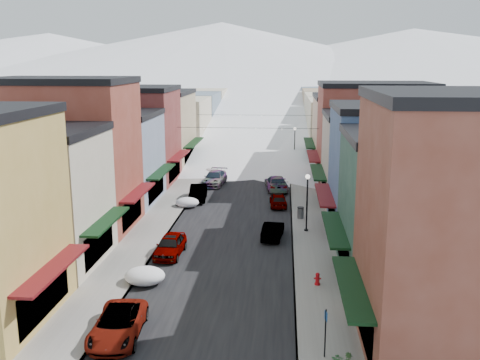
% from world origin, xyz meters
% --- Properties ---
extents(road, '(10.00, 160.00, 0.01)m').
position_xyz_m(road, '(0.00, 60.00, 0.01)').
color(road, black).
rests_on(road, ground).
extents(sidewalk_left, '(3.20, 160.00, 0.15)m').
position_xyz_m(sidewalk_left, '(-6.60, 60.00, 0.07)').
color(sidewalk_left, gray).
rests_on(sidewalk_left, ground).
extents(sidewalk_right, '(3.20, 160.00, 0.15)m').
position_xyz_m(sidewalk_right, '(6.60, 60.00, 0.07)').
color(sidewalk_right, gray).
rests_on(sidewalk_right, ground).
extents(curb_left, '(0.10, 160.00, 0.15)m').
position_xyz_m(curb_left, '(-5.05, 60.00, 0.07)').
color(curb_left, slate).
rests_on(curb_left, ground).
extents(curb_right, '(0.10, 160.00, 0.15)m').
position_xyz_m(curb_right, '(5.05, 60.00, 0.07)').
color(curb_right, slate).
rests_on(curb_right, ground).
extents(bldg_l_cream, '(11.30, 8.20, 9.50)m').
position_xyz_m(bldg_l_cream, '(-13.19, 12.50, 4.76)').
color(bldg_l_cream, '#BFB299').
rests_on(bldg_l_cream, ground).
extents(bldg_l_brick_near, '(12.30, 8.20, 12.50)m').
position_xyz_m(bldg_l_brick_near, '(-13.69, 20.50, 6.26)').
color(bldg_l_brick_near, maroon).
rests_on(bldg_l_brick_near, ground).
extents(bldg_l_grayblue, '(11.30, 9.20, 9.00)m').
position_xyz_m(bldg_l_grayblue, '(-13.19, 29.00, 4.51)').
color(bldg_l_grayblue, gray).
rests_on(bldg_l_grayblue, ground).
extents(bldg_l_brick_far, '(13.30, 9.20, 11.00)m').
position_xyz_m(bldg_l_brick_far, '(-14.19, 38.00, 5.51)').
color(bldg_l_brick_far, maroon).
rests_on(bldg_l_brick_far, ground).
extents(bldg_l_tan, '(11.30, 11.20, 10.00)m').
position_xyz_m(bldg_l_tan, '(-13.19, 48.00, 5.01)').
color(bldg_l_tan, tan).
rests_on(bldg_l_tan, ground).
extents(bldg_r_green, '(11.30, 9.20, 9.50)m').
position_xyz_m(bldg_r_green, '(13.19, 12.00, 4.76)').
color(bldg_r_green, '#1F4133').
rests_on(bldg_r_green, ground).
extents(bldg_r_blue, '(11.30, 9.20, 10.50)m').
position_xyz_m(bldg_r_blue, '(13.19, 21.00, 5.26)').
color(bldg_r_blue, '#36507B').
rests_on(bldg_r_blue, ground).
extents(bldg_r_cream, '(12.30, 9.20, 9.00)m').
position_xyz_m(bldg_r_cream, '(13.69, 30.00, 4.51)').
color(bldg_r_cream, '#B1A28F').
rests_on(bldg_r_cream, ground).
extents(bldg_r_brick_far, '(13.30, 9.20, 11.50)m').
position_xyz_m(bldg_r_brick_far, '(14.19, 39.00, 5.76)').
color(bldg_r_brick_far, maroon).
rests_on(bldg_r_brick_far, ground).
extents(bldg_r_tan, '(11.30, 11.20, 9.50)m').
position_xyz_m(bldg_r_tan, '(13.19, 49.00, 4.76)').
color(bldg_r_tan, tan).
rests_on(bldg_r_tan, ground).
extents(distant_blocks, '(34.00, 55.00, 8.00)m').
position_xyz_m(distant_blocks, '(0.00, 83.00, 4.00)').
color(distant_blocks, gray).
rests_on(distant_blocks, ground).
extents(mountain_ridge, '(670.00, 340.00, 34.00)m').
position_xyz_m(mountain_ridge, '(-19.47, 277.18, 14.36)').
color(mountain_ridge, silver).
rests_on(mountain_ridge, ground).
extents(overhead_cables, '(16.40, 15.04, 0.04)m').
position_xyz_m(overhead_cables, '(0.00, 47.50, 6.20)').
color(overhead_cables, black).
rests_on(overhead_cables, ground).
extents(car_white_suv, '(2.69, 5.25, 1.42)m').
position_xyz_m(car_white_suv, '(-3.99, 3.00, 0.71)').
color(car_white_suv, white).
rests_on(car_white_suv, ground).
extents(car_silver_sedan, '(1.92, 4.47, 1.50)m').
position_xyz_m(car_silver_sedan, '(-3.80, 14.83, 0.75)').
color(car_silver_sedan, '#93949A').
rests_on(car_silver_sedan, ground).
extents(car_dark_hatch, '(1.97, 4.70, 1.51)m').
position_xyz_m(car_dark_hatch, '(-4.30, 30.55, 0.75)').
color(car_dark_hatch, black).
rests_on(car_dark_hatch, ground).
extents(car_silver_wagon, '(2.69, 5.55, 1.56)m').
position_xyz_m(car_silver_wagon, '(-3.50, 37.47, 0.78)').
color(car_silver_wagon, '#ABAEB3').
rests_on(car_silver_wagon, ground).
extents(car_green_sedan, '(1.83, 4.17, 1.33)m').
position_xyz_m(car_green_sedan, '(3.50, 19.22, 0.67)').
color(car_green_sedan, black).
rests_on(car_green_sedan, ground).
extents(car_gray_suv, '(1.83, 4.00, 1.33)m').
position_xyz_m(car_gray_suv, '(3.80, 28.76, 0.66)').
color(car_gray_suv, '#9A9DA3').
rests_on(car_gray_suv, ground).
extents(car_black_sedan, '(2.88, 5.71, 1.59)m').
position_xyz_m(car_black_sedan, '(3.50, 35.47, 0.79)').
color(car_black_sedan, black).
rests_on(car_black_sedan, ground).
extents(car_lane_silver, '(2.00, 4.22, 1.39)m').
position_xyz_m(car_lane_silver, '(-1.22, 53.92, 0.70)').
color(car_lane_silver, '#94979C').
rests_on(car_lane_silver, ground).
extents(car_lane_white, '(2.76, 5.08, 1.35)m').
position_xyz_m(car_lane_white, '(2.20, 62.24, 0.68)').
color(car_lane_white, silver).
rests_on(car_lane_white, ground).
extents(fire_hydrant, '(0.46, 0.35, 0.79)m').
position_xyz_m(fire_hydrant, '(6.48, 10.09, 0.51)').
color(fire_hydrant, '#B40910').
rests_on(fire_hydrant, sidewalk_right).
extents(parking_sign, '(0.11, 0.32, 2.42)m').
position_xyz_m(parking_sign, '(6.33, 1.75, 1.56)').
color(parking_sign, black).
rests_on(parking_sign, sidewalk_right).
extents(trash_can, '(0.60, 0.60, 1.01)m').
position_xyz_m(trash_can, '(5.83, 24.45, 0.67)').
color(trash_can, '#57595C').
rests_on(trash_can, sidewalk_right).
extents(streetlamp_near, '(0.39, 0.39, 4.73)m').
position_xyz_m(streetlamp_near, '(6.20, 20.93, 3.13)').
color(streetlamp_near, black).
rests_on(streetlamp_near, sidewalk_right).
extents(streetlamp_far, '(0.39, 0.39, 4.65)m').
position_xyz_m(streetlamp_far, '(5.74, 52.58, 3.08)').
color(streetlamp_far, black).
rests_on(streetlamp_far, sidewalk_right).
extents(planter_near, '(0.66, 0.61, 0.62)m').
position_xyz_m(planter_near, '(6.87, 1.00, 0.46)').
color(planter_near, '#347539').
rests_on(planter_near, sidewalk_right).
extents(planter_far, '(0.51, 0.51, 0.67)m').
position_xyz_m(planter_far, '(7.34, 1.00, 0.48)').
color(planter_far, '#335928').
rests_on(planter_far, sidewalk_right).
extents(snow_pile_near, '(2.56, 2.77, 1.08)m').
position_xyz_m(snow_pile_near, '(-4.32, 9.76, 0.52)').
color(snow_pile_near, white).
rests_on(snow_pile_near, ground).
extents(snow_pile_mid, '(2.24, 2.58, 0.95)m').
position_xyz_m(snow_pile_mid, '(-4.88, 27.86, 0.45)').
color(snow_pile_mid, white).
rests_on(snow_pile_mid, ground).
extents(snow_pile_far, '(2.13, 2.51, 0.90)m').
position_xyz_m(snow_pile_far, '(-4.28, 43.39, 0.43)').
color(snow_pile_far, white).
rests_on(snow_pile_far, ground).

